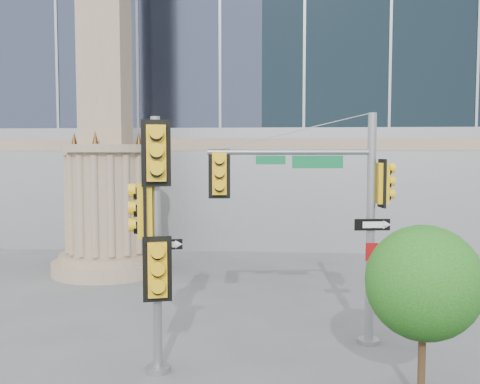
{
  "coord_description": "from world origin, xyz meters",
  "views": [
    {
      "loc": [
        0.69,
        -11.76,
        4.72
      ],
      "look_at": [
        -0.24,
        2.0,
        3.75
      ],
      "focal_mm": 40.0,
      "sensor_mm": 36.0,
      "label": 1
    }
  ],
  "objects": [
    {
      "name": "ground",
      "position": [
        0.0,
        0.0,
        0.0
      ],
      "size": [
        120.0,
        120.0,
        0.0
      ],
      "primitive_type": "plane",
      "color": "#545456",
      "rests_on": "ground"
    },
    {
      "name": "main_signal_pole",
      "position": [
        2.0,
        1.38,
        3.55
      ],
      "size": [
        4.45,
        0.9,
        5.73
      ],
      "rotation": [
        0.0,
        0.0,
        0.11
      ],
      "color": "slate",
      "rests_on": "ground"
    },
    {
      "name": "secondary_signal_pole",
      "position": [
        -1.88,
        -0.73,
        3.24
      ],
      "size": [
        1.02,
        0.73,
        5.52
      ],
      "rotation": [
        0.0,
        0.0,
        0.26
      ],
      "color": "slate",
      "rests_on": "ground"
    },
    {
      "name": "street_tree",
      "position": [
        3.47,
        -1.78,
        2.25
      ],
      "size": [
        2.2,
        2.15,
        3.42
      ],
      "color": "gray",
      "rests_on": "ground"
    },
    {
      "name": "monument",
      "position": [
        -6.0,
        9.0,
        5.52
      ],
      "size": [
        4.4,
        4.4,
        16.6
      ],
      "color": "gray",
      "rests_on": "ground"
    }
  ]
}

